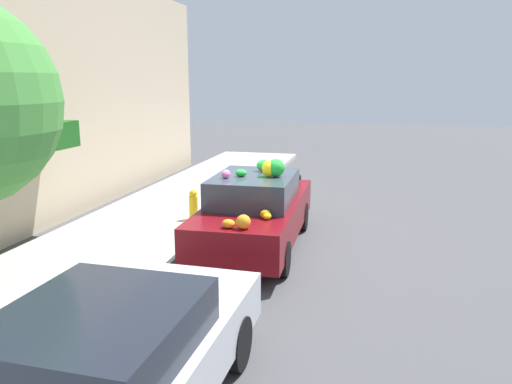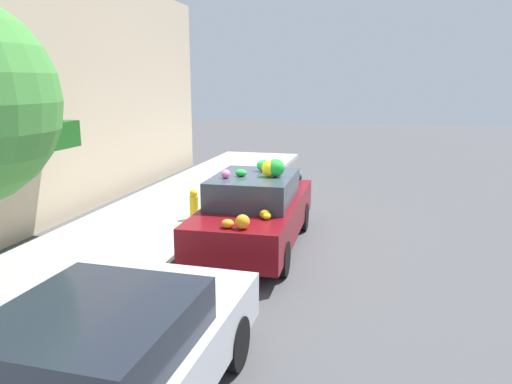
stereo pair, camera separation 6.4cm
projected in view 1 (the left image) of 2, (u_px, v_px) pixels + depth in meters
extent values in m
plane|color=#4C4C4F|center=(253.00, 247.00, 10.05)|extent=(60.00, 60.00, 0.00)
cube|color=#B2ADA3|center=(131.00, 234.00, 10.66)|extent=(24.00, 3.20, 0.15)
cube|color=#C6B293|center=(27.00, 95.00, 10.55)|extent=(18.00, 0.30, 5.96)
cube|color=#195919|center=(0.00, 142.00, 9.07)|extent=(3.65, 0.90, 0.55)
cylinder|color=gold|center=(193.00, 208.00, 11.44)|extent=(0.20, 0.20, 0.55)
sphere|color=gold|center=(193.00, 194.00, 11.37)|extent=(0.18, 0.18, 0.18)
cube|color=maroon|center=(256.00, 216.00, 9.89)|extent=(4.49, 1.82, 0.67)
cube|color=#333D47|center=(254.00, 189.00, 9.59)|extent=(2.04, 1.55, 0.53)
cylinder|color=black|center=(236.00, 213.00, 11.44)|extent=(0.62, 0.20, 0.62)
cylinder|color=black|center=(303.00, 217.00, 11.12)|extent=(0.62, 0.20, 0.62)
cylinder|color=black|center=(197.00, 252.00, 8.81)|extent=(0.62, 0.20, 0.62)
cylinder|color=black|center=(283.00, 259.00, 8.49)|extent=(0.62, 0.20, 0.62)
ellipsoid|color=black|center=(267.00, 175.00, 11.68)|extent=(0.32, 0.32, 0.25)
ellipsoid|color=yellow|center=(267.00, 216.00, 8.44)|extent=(0.20, 0.16, 0.11)
ellipsoid|color=orange|center=(228.00, 224.00, 7.93)|extent=(0.21, 0.24, 0.14)
sphere|color=white|center=(282.00, 176.00, 11.61)|extent=(0.33, 0.33, 0.24)
ellipsoid|color=pink|center=(226.00, 174.00, 9.23)|extent=(0.23, 0.20, 0.16)
sphere|color=green|center=(267.00, 182.00, 11.08)|extent=(0.25, 0.25, 0.18)
sphere|color=brown|center=(247.00, 178.00, 11.30)|extent=(0.31, 0.31, 0.26)
sphere|color=#FAA123|center=(243.00, 222.00, 7.87)|extent=(0.33, 0.33, 0.23)
sphere|color=#AC3EC3|center=(261.00, 176.00, 11.56)|extent=(0.39, 0.39, 0.28)
ellipsoid|color=black|center=(295.00, 177.00, 11.56)|extent=(0.32, 0.34, 0.21)
ellipsoid|color=orange|center=(260.00, 182.00, 10.98)|extent=(0.28, 0.24, 0.23)
sphere|color=green|center=(276.00, 168.00, 9.35)|extent=(0.46, 0.46, 0.34)
ellipsoid|color=pink|center=(285.00, 186.00, 10.64)|extent=(0.32, 0.32, 0.19)
ellipsoid|color=orange|center=(265.00, 214.00, 8.49)|extent=(0.24, 0.25, 0.15)
ellipsoid|color=red|center=(271.00, 176.00, 11.58)|extent=(0.49, 0.45, 0.27)
ellipsoid|color=green|center=(264.00, 165.00, 9.91)|extent=(0.27, 0.32, 0.24)
sphere|color=pink|center=(271.00, 186.00, 10.65)|extent=(0.27, 0.27, 0.20)
ellipsoid|color=green|center=(241.00, 173.00, 9.40)|extent=(0.19, 0.22, 0.14)
ellipsoid|color=yellow|center=(269.00, 169.00, 9.34)|extent=(0.33, 0.34, 0.31)
cube|color=#B7BABF|center=(112.00, 372.00, 4.69)|extent=(4.18, 1.91, 0.57)
cube|color=#1E232D|center=(99.00, 331.00, 4.43)|extent=(1.90, 1.64, 0.45)
cylinder|color=black|center=(108.00, 325.00, 6.18)|extent=(0.63, 0.19, 0.63)
cylinder|color=black|center=(238.00, 343.00, 5.76)|extent=(0.63, 0.19, 0.63)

